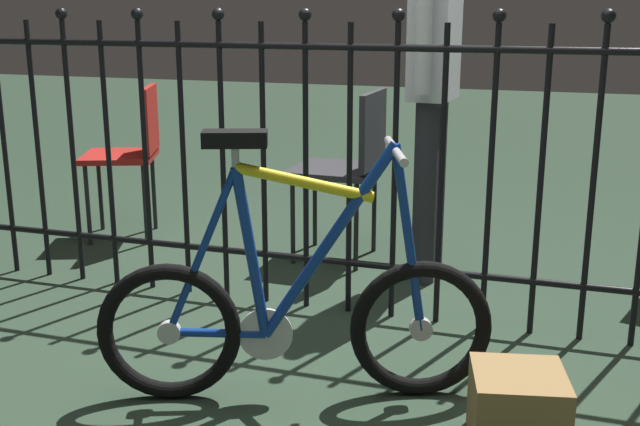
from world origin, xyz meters
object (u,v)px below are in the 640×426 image
object	(u,v)px
person_visitor	(434,61)
display_crate	(517,411)
bicycle	(295,312)
chair_charcoal	(350,158)
chair_red	(132,146)

from	to	relation	value
person_visitor	display_crate	world-z (taller)	person_visitor
bicycle	chair_charcoal	xyz separation A→B (m)	(-0.23, 1.47, 0.23)
bicycle	display_crate	bearing A→B (deg)	-7.85
person_visitor	display_crate	xyz separation A→B (m)	(0.53, -1.43, -0.91)
person_visitor	display_crate	distance (m)	1.77
chair_red	person_visitor	size ratio (longest dim) A/B	0.50
chair_red	person_visitor	bearing A→B (deg)	-5.72
chair_red	person_visitor	world-z (taller)	person_visitor
chair_red	display_crate	size ratio (longest dim) A/B	3.16
chair_charcoal	display_crate	bearing A→B (deg)	-58.56
chair_charcoal	chair_red	world-z (taller)	chair_charcoal
bicycle	chair_charcoal	distance (m)	1.51
bicycle	display_crate	world-z (taller)	bicycle
chair_charcoal	person_visitor	bearing A→B (deg)	-19.14
bicycle	chair_red	size ratio (longest dim) A/B	1.47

